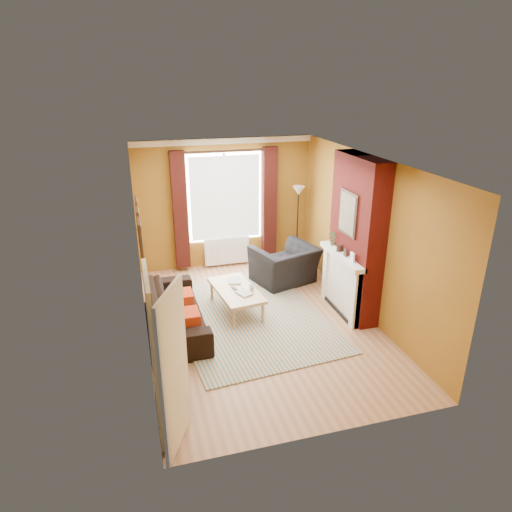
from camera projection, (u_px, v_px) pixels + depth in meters
name	position (u px, v px, depth m)	size (l,w,h in m)	color
ground	(260.00, 322.00, 7.93)	(5.50, 5.50, 0.00)	#986845
room_walls	(291.00, 239.00, 7.81)	(3.82, 5.54, 2.83)	#91611B
striped_rug	(249.00, 316.00, 8.11)	(2.79, 3.66, 0.02)	teal
sofa	(175.00, 310.00, 7.66)	(2.25, 0.88, 0.66)	black
armchair	(285.00, 265.00, 9.33)	(1.19, 1.04, 0.77)	black
coffee_table	(236.00, 291.00, 8.17)	(0.83, 1.40, 0.44)	tan
wicker_stool	(263.00, 266.00, 9.76)	(0.38, 0.38, 0.39)	olive
floor_lamp	(298.00, 203.00, 9.91)	(0.34, 0.34, 1.78)	black
book_a	(239.00, 295.00, 7.91)	(0.21, 0.28, 0.03)	#999999
book_b	(228.00, 280.00, 8.46)	(0.23, 0.32, 0.02)	#999999
mug	(252.00, 288.00, 8.09)	(0.10, 0.10, 0.10)	#999999
tv_remote	(235.00, 288.00, 8.14)	(0.10, 0.18, 0.02)	black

